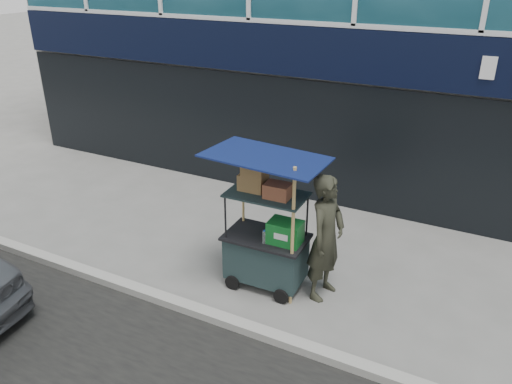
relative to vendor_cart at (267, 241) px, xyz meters
The scene contains 4 objects.
ground 1.15m from the vendor_cart, 81.46° to the right, with size 80.00×80.00×0.00m, color #62615D.
curb 1.28m from the vendor_cart, 83.04° to the right, with size 80.00×0.18×0.12m, color gray.
vendor_cart is the anchor object (origin of this frame).
vendor_man 0.86m from the vendor_cart, 11.20° to the left, with size 0.68×0.45×1.86m, color #292A1F.
Camera 1 is at (2.55, -4.72, 4.39)m, focal length 35.00 mm.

